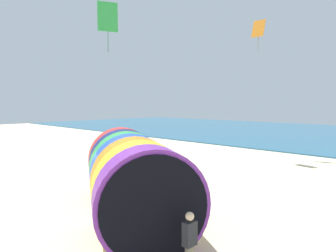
# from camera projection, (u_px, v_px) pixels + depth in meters

# --- Properties ---
(ground_plane) EXTENTS (120.00, 120.00, 0.00)m
(ground_plane) POSITION_uv_depth(u_px,v_px,m) (126.00, 216.00, 11.69)
(ground_plane) COLOR beige
(giant_inflatable_tube) EXTENTS (8.30, 6.67, 3.22)m
(giant_inflatable_tube) POSITION_uv_depth(u_px,v_px,m) (132.00, 176.00, 11.58)
(giant_inflatable_tube) COLOR red
(giant_inflatable_tube) RESTS_ON ground
(kite_handler) EXTENTS (0.24, 0.37, 1.70)m
(kite_handler) POSITION_uv_depth(u_px,v_px,m) (190.00, 244.00, 7.54)
(kite_handler) COLOR #726651
(kite_handler) RESTS_ON ground
(kite_green_diamond) EXTENTS (0.56, 1.03, 2.71)m
(kite_green_diamond) POSITION_uv_depth(u_px,v_px,m) (108.00, 17.00, 16.31)
(kite_green_diamond) COLOR green
(kite_orange_diamond) EXTENTS (1.13, 0.60, 2.68)m
(kite_orange_diamond) POSITION_uv_depth(u_px,v_px,m) (258.00, 29.00, 26.24)
(kite_orange_diamond) COLOR orange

